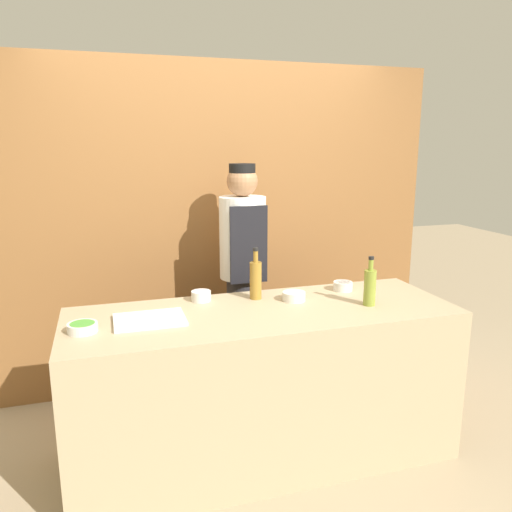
{
  "coord_description": "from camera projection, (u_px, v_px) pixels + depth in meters",
  "views": [
    {
      "loc": [
        -0.83,
        -2.53,
        1.82
      ],
      "look_at": [
        0.0,
        0.15,
        1.19
      ],
      "focal_mm": 35.0,
      "sensor_mm": 36.0,
      "label": 1
    }
  ],
  "objects": [
    {
      "name": "sauce_bowl_orange",
      "position": [
        201.0,
        295.0,
        2.96
      ],
      "size": [
        0.12,
        0.12,
        0.06
      ],
      "color": "silver",
      "rests_on": "counter"
    },
    {
      "name": "sauce_bowl_brown",
      "position": [
        343.0,
        286.0,
        3.17
      ],
      "size": [
        0.12,
        0.12,
        0.06
      ],
      "color": "silver",
      "rests_on": "counter"
    },
    {
      "name": "sauce_bowl_yellow",
      "position": [
        294.0,
        296.0,
        2.97
      ],
      "size": [
        0.14,
        0.14,
        0.05
      ],
      "color": "silver",
      "rests_on": "counter"
    },
    {
      "name": "ground_plane",
      "position": [
        263.0,
        453.0,
        3.0
      ],
      "size": [
        14.0,
        14.0,
        0.0
      ],
      "primitive_type": "plane",
      "color": "tan"
    },
    {
      "name": "sauce_bowl_green",
      "position": [
        82.0,
        327.0,
        2.47
      ],
      "size": [
        0.15,
        0.15,
        0.05
      ],
      "color": "silver",
      "rests_on": "counter"
    },
    {
      "name": "bottle_oil",
      "position": [
        370.0,
        286.0,
        2.87
      ],
      "size": [
        0.07,
        0.07,
        0.29
      ],
      "color": "olive",
      "rests_on": "counter"
    },
    {
      "name": "chef_center",
      "position": [
        243.0,
        274.0,
        3.48
      ],
      "size": [
        0.32,
        0.32,
        1.69
      ],
      "color": "#28282D",
      "rests_on": "ground_plane"
    },
    {
      "name": "cutting_board",
      "position": [
        150.0,
        320.0,
        2.62
      ],
      "size": [
        0.37,
        0.26,
        0.02
      ],
      "color": "white",
      "rests_on": "counter"
    },
    {
      "name": "bottle_vinegar",
      "position": [
        256.0,
        279.0,
        2.98
      ],
      "size": [
        0.07,
        0.07,
        0.31
      ],
      "color": "olive",
      "rests_on": "counter"
    },
    {
      "name": "cabinet_wall",
      "position": [
        218.0,
        227.0,
        3.79
      ],
      "size": [
        3.32,
        0.18,
        2.4
      ],
      "color": "brown",
      "rests_on": "ground_plane"
    },
    {
      "name": "counter",
      "position": [
        264.0,
        384.0,
        2.9
      ],
      "size": [
        2.19,
        0.76,
        0.91
      ],
      "color": "tan",
      "rests_on": "ground_plane"
    }
  ]
}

